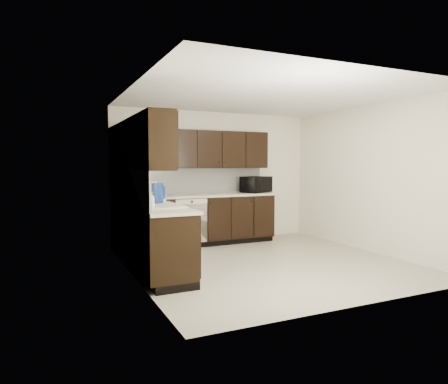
% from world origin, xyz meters
% --- Properties ---
extents(floor, '(4.00, 4.00, 0.00)m').
position_xyz_m(floor, '(0.00, 0.00, 0.00)').
color(floor, '#ACA58E').
rests_on(floor, ground).
extents(ceiling, '(4.00, 4.00, 0.00)m').
position_xyz_m(ceiling, '(0.00, 0.00, 2.50)').
color(ceiling, white).
rests_on(ceiling, wall_back).
extents(wall_back, '(4.00, 0.02, 2.50)m').
position_xyz_m(wall_back, '(0.00, 2.00, 1.25)').
color(wall_back, silver).
rests_on(wall_back, floor).
extents(wall_left, '(0.02, 4.00, 2.50)m').
position_xyz_m(wall_left, '(-2.00, 0.00, 1.25)').
color(wall_left, silver).
rests_on(wall_left, floor).
extents(wall_right, '(0.02, 4.00, 2.50)m').
position_xyz_m(wall_right, '(2.00, 0.00, 1.25)').
color(wall_right, silver).
rests_on(wall_right, floor).
extents(wall_front, '(4.00, 0.02, 2.50)m').
position_xyz_m(wall_front, '(0.00, -2.00, 1.25)').
color(wall_front, silver).
rests_on(wall_front, floor).
extents(lower_cabinets, '(3.00, 2.80, 0.90)m').
position_xyz_m(lower_cabinets, '(-1.01, 1.11, 0.41)').
color(lower_cabinets, black).
rests_on(lower_cabinets, floor).
extents(countertop, '(3.03, 2.83, 0.04)m').
position_xyz_m(countertop, '(-1.01, 1.11, 0.92)').
color(countertop, beige).
rests_on(countertop, lower_cabinets).
extents(backsplash, '(3.00, 2.80, 0.48)m').
position_xyz_m(backsplash, '(-1.22, 1.32, 1.18)').
color(backsplash, silver).
rests_on(backsplash, countertop).
extents(upper_cabinets, '(3.00, 2.80, 0.70)m').
position_xyz_m(upper_cabinets, '(-1.10, 1.20, 1.77)').
color(upper_cabinets, black).
rests_on(upper_cabinets, wall_back).
extents(dishwasher, '(0.58, 0.04, 0.78)m').
position_xyz_m(dishwasher, '(-0.70, 1.41, 0.55)').
color(dishwasher, beige).
rests_on(dishwasher, lower_cabinets).
extents(sink, '(0.54, 0.82, 0.42)m').
position_xyz_m(sink, '(-1.68, -0.01, 0.88)').
color(sink, beige).
rests_on(sink, countertop).
extents(microwave, '(0.68, 0.58, 0.31)m').
position_xyz_m(microwave, '(0.75, 1.69, 1.10)').
color(microwave, black).
rests_on(microwave, countertop).
extents(soap_bottle_a, '(0.09, 0.09, 0.17)m').
position_xyz_m(soap_bottle_a, '(-1.49, 0.48, 1.02)').
color(soap_bottle_a, gray).
rests_on(soap_bottle_a, countertop).
extents(soap_bottle_b, '(0.09, 0.09, 0.21)m').
position_xyz_m(soap_bottle_b, '(-1.83, -0.24, 1.05)').
color(soap_bottle_b, gray).
rests_on(soap_bottle_b, countertop).
extents(toaster_oven, '(0.41, 0.37, 0.21)m').
position_xyz_m(toaster_oven, '(-1.75, 1.73, 1.05)').
color(toaster_oven, '#A8A8AA').
rests_on(toaster_oven, countertop).
extents(storage_bin, '(0.45, 0.37, 0.16)m').
position_xyz_m(storage_bin, '(-1.65, 1.33, 1.02)').
color(storage_bin, silver).
rests_on(storage_bin, countertop).
extents(blue_pitcher, '(0.21, 0.21, 0.30)m').
position_xyz_m(blue_pitcher, '(-1.65, 0.22, 1.09)').
color(blue_pitcher, navy).
rests_on(blue_pitcher, countertop).
extents(teal_tumbler, '(0.11, 0.11, 0.22)m').
position_xyz_m(teal_tumbler, '(-1.48, 0.82, 1.05)').
color(teal_tumbler, '#0C7E8A').
rests_on(teal_tumbler, countertop).
extents(paper_towel_roll, '(0.15, 0.15, 0.29)m').
position_xyz_m(paper_towel_roll, '(-1.55, 0.79, 1.09)').
color(paper_towel_roll, silver).
rests_on(paper_towel_roll, countertop).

